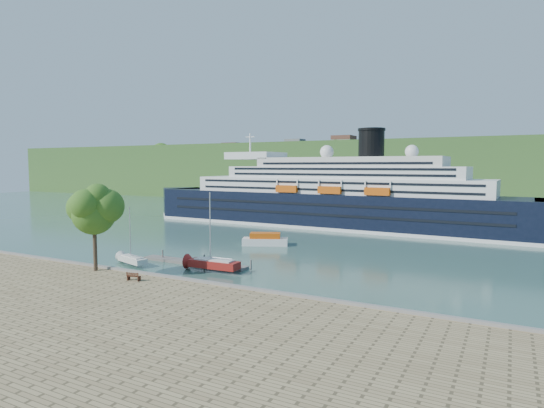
{
  "coord_description": "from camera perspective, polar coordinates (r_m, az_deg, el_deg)",
  "views": [
    {
      "loc": [
        40.91,
        -41.98,
        14.53
      ],
      "look_at": [
        2.78,
        30.0,
        7.6
      ],
      "focal_mm": 30.0,
      "sensor_mm": 36.0,
      "label": 1
    }
  ],
  "objects": [
    {
      "name": "quay_coping",
      "position": [
        59.98,
        -16.23,
        -8.22
      ],
      "size": [
        220.0,
        0.5,
        0.3
      ],
      "primitive_type": "cube",
      "color": "slate",
      "rests_on": "promenade"
    },
    {
      "name": "sailboat_white_near",
      "position": [
        69.1,
        -17.19,
        -4.04
      ],
      "size": [
        6.58,
        3.46,
        8.19
      ],
      "primitive_type": null,
      "rotation": [
        0.0,
        0.0,
        -0.28
      ],
      "color": "silver",
      "rests_on": "ground"
    },
    {
      "name": "park_bench",
      "position": [
        56.47,
        -16.95,
        -8.64
      ],
      "size": [
        1.83,
        1.01,
        1.11
      ],
      "primitive_type": null,
      "rotation": [
        0.0,
        0.0,
        0.18
      ],
      "color": "#472114",
      "rests_on": "promenade"
    },
    {
      "name": "promenade_tree",
      "position": [
        62.41,
        -21.41,
        -2.34
      ],
      "size": [
        7.33,
        7.33,
        12.15
      ],
      "primitive_type": null,
      "color": "#2D5516",
      "rests_on": "promenade"
    },
    {
      "name": "cruise_ship",
      "position": [
        108.51,
        6.87,
        3.19
      ],
      "size": [
        102.3,
        18.23,
        22.87
      ],
      "primitive_type": null,
      "rotation": [
        0.0,
        0.0,
        -0.03
      ],
      "color": "black",
      "rests_on": "ground"
    },
    {
      "name": "ground",
      "position": [
        60.39,
        -16.07,
        -9.25
      ],
      "size": [
        400.0,
        400.0,
        0.0
      ],
      "primitive_type": "plane",
      "color": "#30574D",
      "rests_on": "ground"
    },
    {
      "name": "sailboat_red",
      "position": [
        62.35,
        -7.32,
        -3.78
      ],
      "size": [
        8.15,
        2.58,
        10.41
      ],
      "primitive_type": null,
      "rotation": [
        0.0,
        0.0,
        0.04
      ],
      "color": "maroon",
      "rests_on": "ground"
    },
    {
      "name": "tender_launch",
      "position": [
        83.03,
        -0.87,
        -4.41
      ],
      "size": [
        8.73,
        5.98,
        2.29
      ],
      "primitive_type": null,
      "rotation": [
        0.0,
        0.0,
        0.42
      ],
      "color": "#CA4E0B",
      "rests_on": "ground"
    },
    {
      "name": "floating_pontoon",
      "position": [
        68.69,
        -9.82,
        -7.25
      ],
      "size": [
        17.77,
        2.18,
        0.39
      ],
      "primitive_type": null,
      "rotation": [
        0.0,
        0.0,
        -0.0
      ],
      "color": "slate",
      "rests_on": "ground"
    },
    {
      "name": "far_hillside",
      "position": [
        191.42,
        15.61,
        3.93
      ],
      "size": [
        400.0,
        50.0,
        24.0
      ],
      "primitive_type": "cube",
      "color": "#2B4F1F",
      "rests_on": "ground"
    }
  ]
}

